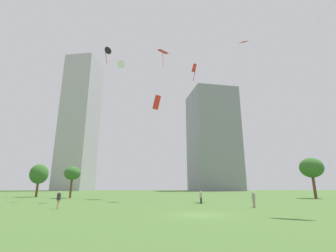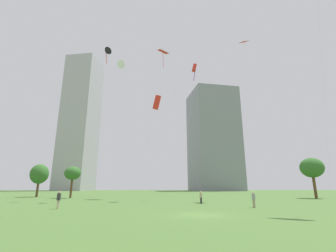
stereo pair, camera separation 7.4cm
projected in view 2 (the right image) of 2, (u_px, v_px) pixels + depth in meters
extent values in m
plane|color=#476B30|center=(200.00, 215.00, 18.70)|extent=(280.00, 280.00, 0.00)
cylinder|color=tan|center=(58.00, 204.00, 24.00)|extent=(0.16, 0.16, 0.84)
cylinder|color=tan|center=(58.00, 205.00, 23.83)|extent=(0.16, 0.16, 0.84)
cylinder|color=#2D2D33|center=(59.00, 197.00, 24.10)|extent=(0.39, 0.39, 0.67)
sphere|color=tan|center=(59.00, 192.00, 24.21)|extent=(0.23, 0.23, 0.23)
cylinder|color=tan|center=(253.00, 204.00, 25.47)|extent=(0.15, 0.15, 0.80)
cylinder|color=tan|center=(255.00, 204.00, 25.33)|extent=(0.15, 0.15, 0.80)
cylinder|color=gray|center=(253.00, 197.00, 25.58)|extent=(0.37, 0.37, 0.64)
sphere|color=beige|center=(253.00, 193.00, 25.68)|extent=(0.22, 0.22, 0.22)
cylinder|color=#2D2D33|center=(201.00, 201.00, 30.96)|extent=(0.15, 0.15, 0.77)
cylinder|color=#2D2D33|center=(201.00, 201.00, 31.07)|extent=(0.15, 0.15, 0.77)
cylinder|color=tan|center=(201.00, 195.00, 31.19)|extent=(0.35, 0.35, 0.61)
sphere|color=beige|center=(201.00, 192.00, 31.29)|extent=(0.21, 0.21, 0.21)
cylinder|color=silver|center=(100.00, 125.00, 38.21)|extent=(4.83, 2.94, 23.68)
cone|color=white|center=(120.00, 65.00, 42.75)|extent=(2.01, 2.00, 1.70)
cylinder|color=silver|center=(146.00, 149.00, 39.35)|extent=(3.51, 0.51, 16.71)
cube|color=red|center=(157.00, 102.00, 41.80)|extent=(1.45, 1.12, 2.59)
cylinder|color=silver|center=(113.00, 124.00, 46.35)|extent=(3.26, 5.72, 28.40)
cone|color=black|center=(107.00, 51.00, 47.04)|extent=(1.88, 1.85, 1.56)
cylinder|color=red|center=(106.00, 58.00, 46.68)|extent=(0.41, 0.13, 2.31)
cylinder|color=silver|center=(188.00, 129.00, 42.54)|extent=(2.96, 0.30, 24.66)
cube|color=red|center=(194.00, 68.00, 45.86)|extent=(1.02, 0.87, 1.75)
cylinder|color=purple|center=(194.00, 75.00, 45.48)|extent=(0.52, 0.47, 2.44)
cylinder|color=silver|center=(247.00, 118.00, 45.47)|extent=(0.93, 5.62, 29.94)
pyramid|color=red|center=(244.00, 42.00, 46.47)|extent=(2.41, 2.53, 1.12)
cylinder|color=silver|center=(172.00, 68.00, 31.18)|extent=(5.20, 7.23, 34.75)
cylinder|color=silver|center=(181.00, 119.00, 51.69)|extent=(7.97, 0.47, 33.25)
pyramid|color=red|center=(163.00, 51.00, 55.80)|extent=(3.05, 2.85, 1.45)
cylinder|color=#E5598C|center=(163.00, 60.00, 55.24)|extent=(0.25, 0.48, 3.90)
cylinder|color=silver|center=(324.00, 94.00, 29.30)|extent=(3.61, 8.34, 26.81)
cylinder|color=brown|center=(37.00, 188.00, 51.81)|extent=(0.48, 0.48, 3.60)
ellipsoid|color=#336628|center=(39.00, 174.00, 52.60)|extent=(3.87, 3.87, 4.31)
cylinder|color=brown|center=(315.00, 187.00, 46.06)|extent=(0.53, 0.53, 4.33)
ellipsoid|color=#336628|center=(312.00, 168.00, 46.99)|extent=(4.41, 4.41, 3.91)
cylinder|color=brown|center=(71.00, 188.00, 46.58)|extent=(0.41, 0.41, 3.71)
ellipsoid|color=#336628|center=(73.00, 173.00, 47.32)|extent=(3.17, 3.17, 2.66)
cube|color=gray|center=(213.00, 139.00, 137.04)|extent=(27.36, 28.54, 57.70)
cube|color=#A8A8AD|center=(80.00, 122.00, 146.20)|extent=(21.27, 22.50, 82.92)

